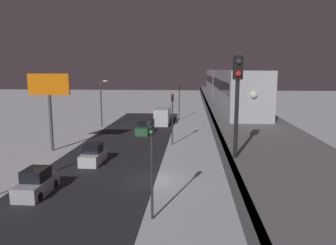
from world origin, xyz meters
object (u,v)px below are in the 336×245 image
sedan_green (144,128)px  commercial_billboard (49,92)px  box_truck (163,116)px  sedan_white (93,155)px  traffic_light_near (152,155)px  subway_train (225,84)px  traffic_light_far (179,97)px  rail_signal (237,89)px  traffic_light_mid (172,112)px  sedan_silver (37,184)px

sedan_green → commercial_billboard: bearing=-129.8°
commercial_billboard → box_truck: bearing=-119.2°
sedan_white → traffic_light_near: (-7.50, 11.93, 3.40)m
sedan_white → commercial_billboard: 9.81m
subway_train → traffic_light_far: size_ratio=5.76×
rail_signal → traffic_light_near: bearing=-56.7°
box_truck → commercial_billboard: size_ratio=0.83×
box_truck → traffic_light_far: bearing=-120.4°
rail_signal → traffic_light_mid: rail_signal is taller
sedan_silver → traffic_light_near: size_ratio=0.67×
sedan_green → traffic_light_mid: 9.03m
rail_signal → traffic_light_far: rail_signal is taller
traffic_light_mid → traffic_light_far: 20.43m
box_truck → traffic_light_far: 6.05m
traffic_light_near → subway_train: bearing=-107.4°
sedan_green → traffic_light_far: (-4.70, -13.52, 3.40)m
traffic_light_mid → sedan_silver: bearing=61.2°
traffic_light_near → commercial_billboard: size_ratio=0.72×
sedan_white → box_truck: size_ratio=0.56×
traffic_light_near → traffic_light_mid: size_ratio=1.00×
sedan_silver → traffic_light_mid: (-9.30, -16.89, 3.41)m
sedan_white → box_truck: 24.80m
subway_train → commercial_billboard: subway_train is taller
subway_train → sedan_silver: 23.91m
sedan_green → traffic_light_mid: traffic_light_mid is taller
sedan_green → traffic_light_mid: bearing=-55.8°
traffic_light_far → traffic_light_near: bearing=90.0°
box_truck → traffic_light_mid: bearing=99.7°
subway_train → sedan_white: bearing=31.1°
traffic_light_mid → commercial_billboard: 14.60m
box_truck → traffic_light_mid: traffic_light_mid is taller
sedan_white → box_truck: (-4.80, -24.33, 0.55)m
rail_signal → traffic_light_far: (4.17, -47.21, -4.41)m
box_truck → sedan_white: bearing=78.8°
sedan_white → box_truck: box_truck is taller
sedan_white → traffic_light_far: size_ratio=0.65×
sedan_silver → sedan_green: (-4.60, -23.81, 0.01)m
subway_train → traffic_light_near: size_ratio=5.76×
sedan_green → sedan_silver: bearing=-100.9°
rail_signal → box_truck: bearing=-80.8°
rail_signal → commercial_billboard: rail_signal is taller
sedan_white → sedan_green: same height
sedan_white → traffic_light_near: size_ratio=0.65×
subway_train → sedan_white: (13.84, 8.34, -6.86)m
sedan_white → sedan_silver: bearing=77.9°
traffic_light_far → rail_signal: bearing=95.0°
sedan_white → traffic_light_far: bearing=-104.5°
rail_signal → sedan_white: rail_signal is taller
sedan_white → traffic_light_mid: 11.84m
traffic_light_mid → box_truck: bearing=-80.3°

